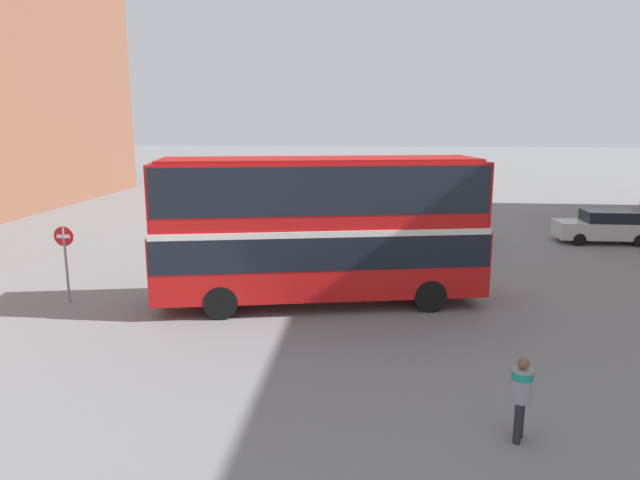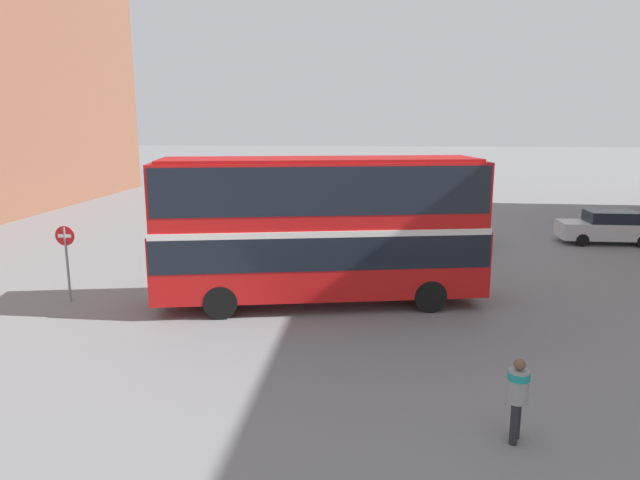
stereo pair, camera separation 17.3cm
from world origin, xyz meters
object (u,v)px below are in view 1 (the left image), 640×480
parked_car_kerb_far (605,227)px  double_decker_bus (320,222)px  no_entry_sign (65,251)px  parked_car_kerb_near (374,203)px  pedestrian_foreground (521,390)px  parked_car_side_street (429,229)px

parked_car_kerb_far → double_decker_bus: bearing=39.9°
double_decker_bus → no_entry_sign: (-8.31, -0.59, -1.00)m
parked_car_kerb_far → no_entry_sign: bearing=28.3°
double_decker_bus → parked_car_kerb_far: double_decker_bus is taller
parked_car_kerb_far → no_entry_sign: size_ratio=1.75×
parked_car_kerb_far → parked_car_kerb_near: bearing=-34.4°
parked_car_kerb_near → no_entry_sign: size_ratio=1.65×
double_decker_bus → parked_car_kerb_near: size_ratio=2.55×
double_decker_bus → pedestrian_foreground: 9.16m
double_decker_bus → no_entry_sign: 8.39m
parked_car_side_street → no_entry_sign: bearing=-152.4°
pedestrian_foreground → no_entry_sign: no_entry_sign is taller
parked_car_kerb_far → no_entry_sign: no_entry_sign is taller
parked_car_kerb_near → parked_car_side_street: bearing=-83.2°
parked_car_side_street → parked_car_kerb_near: bearing=94.9°
no_entry_sign → double_decker_bus: bearing=4.1°
double_decker_bus → no_entry_sign: double_decker_bus is taller
double_decker_bus → parked_car_side_street: 10.82m
double_decker_bus → parked_car_side_street: bearing=54.3°
double_decker_bus → parked_car_kerb_near: 18.80m
pedestrian_foreground → parked_car_kerb_near: bearing=-60.8°
double_decker_bus → parked_car_kerb_far: 17.10m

